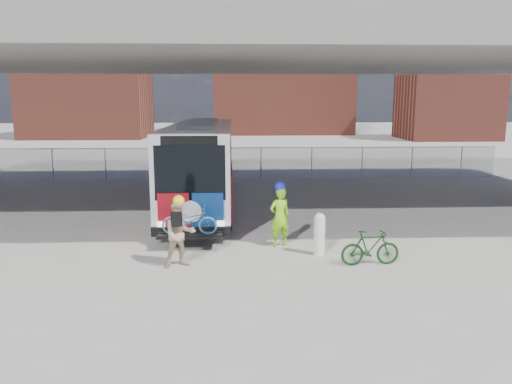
{
  "coord_description": "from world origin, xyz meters",
  "views": [
    {
      "loc": [
        -0.64,
        -16.97,
        4.66
      ],
      "look_at": [
        0.12,
        -0.76,
        1.6
      ],
      "focal_mm": 35.0,
      "sensor_mm": 36.0,
      "label": 1
    }
  ],
  "objects": [
    {
      "name": "bollard",
      "position": [
        1.94,
        -2.62,
        0.69
      ],
      "size": [
        0.34,
        0.34,
        1.3
      ],
      "color": "silver",
      "rests_on": "ground"
    },
    {
      "name": "overpass",
      "position": [
        0.0,
        4.0,
        6.54
      ],
      "size": [
        40.0,
        16.0,
        7.95
      ],
      "color": "#605E59",
      "rests_on": "ground"
    },
    {
      "name": "cyclist_hivis",
      "position": [
        0.83,
        -1.63,
        1.01
      ],
      "size": [
        0.81,
        0.68,
        2.09
      ],
      "rotation": [
        0.0,
        0.0,
        3.52
      ],
      "color": "#82DA16",
      "rests_on": "ground"
    },
    {
      "name": "brick_buildings",
      "position": [
        1.23,
        48.23,
        5.42
      ],
      "size": [
        54.0,
        22.0,
        12.0
      ],
      "color": "brown",
      "rests_on": "ground"
    },
    {
      "name": "ground",
      "position": [
        0.0,
        0.0,
        0.0
      ],
      "size": [
        160.0,
        160.0,
        0.0
      ],
      "primitive_type": "plane",
      "color": "#9E9991",
      "rests_on": "ground"
    },
    {
      "name": "bike_parked",
      "position": [
        3.21,
        -3.63,
        0.51
      ],
      "size": [
        1.72,
        0.59,
        1.02
      ],
      "primitive_type": "imported",
      "rotation": [
        0.0,
        0.0,
        1.64
      ],
      "color": "#123812",
      "rests_on": "ground"
    },
    {
      "name": "chainlink_fence",
      "position": [
        0.0,
        12.0,
        1.42
      ],
      "size": [
        30.0,
        0.06,
        30.0
      ],
      "color": "gray",
      "rests_on": "ground"
    },
    {
      "name": "cyclist_tan",
      "position": [
        -2.14,
        -3.49,
        0.96
      ],
      "size": [
        1.1,
        0.98,
        2.05
      ],
      "rotation": [
        0.0,
        0.0,
        0.36
      ],
      "color": "tan",
      "rests_on": "ground"
    },
    {
      "name": "smokestack",
      "position": [
        14.0,
        55.0,
        12.5
      ],
      "size": [
        2.2,
        2.2,
        25.0
      ],
      "primitive_type": "cylinder",
      "color": "brown",
      "rests_on": "ground"
    },
    {
      "name": "bus",
      "position": [
        -2.0,
        4.69,
        2.11
      ],
      "size": [
        2.67,
        12.9,
        3.69
      ],
      "color": "silver",
      "rests_on": "ground"
    }
  ]
}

